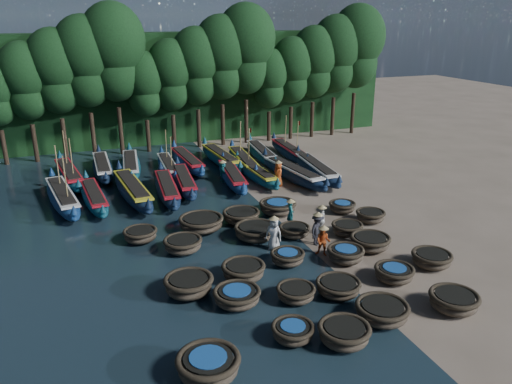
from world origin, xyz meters
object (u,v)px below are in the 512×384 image
object	(u,v)px
coracle_16	(256,231)
long_boat_14	(221,158)
coracle_17	(294,231)
coracle_22	(241,216)
coracle_1	(293,331)
coracle_7	(338,287)
long_boat_9	(69,175)
long_boat_5	(232,176)
fisherman_6	(278,173)
fisherman_4	(322,219)
coracle_6	(296,293)
coracle_20	(140,235)
long_boat_12	(168,166)
coracle_23	(278,207)
long_boat_6	(256,173)
long_boat_15	(243,161)
long_boat_4	(184,181)
coracle_8	(394,273)
fisherman_5	(223,171)
coracle_13	(346,254)
fisherman_0	(274,233)
long_boat_0	(62,197)
coracle_19	(370,216)
coracle_2	(344,333)
coracle_18	(347,228)
coracle_0	(208,365)
fisherman_3	(317,229)
long_boat_7	(293,173)
coracle_24	(342,207)
coracle_15	(183,244)
long_boat_11	(131,165)
coracle_14	(370,242)
long_boat_8	(316,169)
fisherman_2	(323,240)
long_boat_10	(102,167)
fisherman_1	(291,212)
long_boat_1	(94,197)
coracle_12	(288,257)
coracle_4	(454,301)
long_boat_16	(261,153)
long_boat_17	(289,151)
long_boat_13	(187,161)
long_boat_3	(167,189)

from	to	relation	value
coracle_16	long_boat_14	size ratio (longest dim) A/B	0.29
coracle_17	coracle_22	bearing A→B (deg)	125.85
coracle_1	coracle_7	bearing A→B (deg)	34.86
coracle_17	long_boat_9	xyz separation A→B (m)	(-11.22, 14.45, 0.20)
long_boat_5	fisherman_6	size ratio (longest dim) A/B	3.95
fisherman_4	coracle_6	bearing A→B (deg)	6.85
coracle_20	long_boat_12	distance (m)	12.44
coracle_23	long_boat_6	size ratio (longest dim) A/B	0.30
long_boat_15	fisherman_4	size ratio (longest dim) A/B	4.52
long_boat_4	coracle_8	bearing A→B (deg)	-64.38
long_boat_4	fisherman_5	xyz separation A→B (m)	(2.97, 0.47, 0.28)
coracle_13	fisherman_0	world-z (taller)	fisherman_0
coracle_16	long_boat_0	world-z (taller)	long_boat_0
coracle_19	long_boat_15	distance (m)	13.61
coracle_2	coracle_18	world-z (taller)	coracle_2
coracle_0	coracle_7	world-z (taller)	coracle_0
coracle_2	fisherman_4	world-z (taller)	fisherman_4
fisherman_3	coracle_16	bearing A→B (deg)	111.15
coracle_23	long_boat_0	bearing A→B (deg)	153.40
coracle_19	long_boat_7	distance (m)	8.75
long_boat_5	coracle_1	bearing A→B (deg)	-94.41
coracle_24	long_boat_9	xyz separation A→B (m)	(-15.48, 12.23, 0.19)
coracle_1	coracle_15	world-z (taller)	coracle_15
fisherman_5	long_boat_11	bearing A→B (deg)	57.55
coracle_1	coracle_14	bearing A→B (deg)	38.50
long_boat_8	coracle_16	bearing A→B (deg)	-127.60
coracle_6	fisherman_2	bearing A→B (deg)	47.60
long_boat_6	long_boat_15	distance (m)	3.41
coracle_18	fisherman_4	xyz separation A→B (m)	(-1.23, 0.69, 0.47)
long_boat_0	coracle_1	bearing A→B (deg)	-74.98
coracle_24	long_boat_5	world-z (taller)	long_boat_5
coracle_20	long_boat_10	distance (m)	13.25
fisherman_1	long_boat_1	bearing A→B (deg)	62.28
coracle_1	coracle_24	xyz separation A→B (m)	(8.23, 10.57, -0.00)
coracle_8	long_boat_15	size ratio (longest dim) A/B	0.27
coracle_7	coracle_12	bearing A→B (deg)	104.87
long_boat_12	coracle_4	bearing A→B (deg)	-70.23
long_boat_4	fisherman_4	distance (m)	11.54
coracle_14	long_boat_15	bearing A→B (deg)	94.17
long_boat_12	fisherman_2	size ratio (longest dim) A/B	4.26
long_boat_7	long_boat_16	bearing A→B (deg)	83.17
coracle_19	long_boat_10	world-z (taller)	long_boat_10
long_boat_17	fisherman_2	world-z (taller)	long_boat_17
long_boat_5	long_boat_6	world-z (taller)	long_boat_5
coracle_6	long_boat_13	bearing A→B (deg)	89.17
long_boat_3	fisherman_4	xyz separation A→B (m)	(6.76, -9.02, 0.33)
fisherman_0	coracle_7	bearing A→B (deg)	-36.07
coracle_22	long_boat_12	distance (m)	11.49
coracle_8	long_boat_14	world-z (taller)	long_boat_14
long_boat_11	fisherman_0	size ratio (longest dim) A/B	4.22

